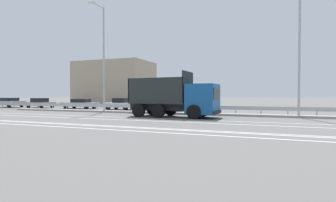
% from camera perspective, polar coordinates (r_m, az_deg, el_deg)
% --- Properties ---
extents(ground_plane, '(320.00, 320.00, 0.00)m').
position_cam_1_polar(ground_plane, '(21.79, -3.04, -3.27)').
color(ground_plane, '#605E5B').
extents(lane_strip_0, '(66.76, 0.16, 0.01)m').
position_cam_1_polar(lane_strip_0, '(19.14, -0.83, -3.90)').
color(lane_strip_0, silver).
rests_on(lane_strip_0, ground_plane).
extents(lane_strip_1, '(66.76, 0.16, 0.01)m').
position_cam_1_polar(lane_strip_1, '(17.50, -3.05, -4.39)').
color(lane_strip_1, silver).
rests_on(lane_strip_1, ground_plane).
extents(lane_strip_2, '(66.76, 0.16, 0.01)m').
position_cam_1_polar(lane_strip_2, '(14.57, -8.41, -5.55)').
color(lane_strip_2, silver).
rests_on(lane_strip_2, ground_plane).
extents(lane_strip_3, '(66.76, 0.16, 0.01)m').
position_cam_1_polar(lane_strip_3, '(14.27, -9.11, -5.70)').
color(lane_strip_3, silver).
rests_on(lane_strip_3, ground_plane).
extents(lane_strip_4, '(66.76, 0.16, 0.01)m').
position_cam_1_polar(lane_strip_4, '(13.37, -11.44, -6.19)').
color(lane_strip_4, silver).
rests_on(lane_strip_4, ground_plane).
extents(median_island, '(36.72, 1.10, 0.18)m').
position_cam_1_polar(median_island, '(24.16, -0.52, -2.61)').
color(median_island, gray).
rests_on(median_island, ground_plane).
extents(median_guardrail, '(66.76, 0.09, 0.78)m').
position_cam_1_polar(median_guardrail, '(25.03, 0.30, -1.37)').
color(median_guardrail, '#9EA0A5').
rests_on(median_guardrail, ground_plane).
extents(dump_truck, '(7.22, 2.93, 3.56)m').
position_cam_1_polar(dump_truck, '(20.40, 3.51, 0.12)').
color(dump_truck, '#144C8C').
rests_on(dump_truck, ground_plane).
extents(median_road_sign, '(0.74, 0.16, 2.60)m').
position_cam_1_polar(median_road_sign, '(25.57, -7.66, 0.46)').
color(median_road_sign, white).
rests_on(median_road_sign, ground_plane).
extents(street_lamp_1, '(0.71, 2.25, 10.63)m').
position_cam_1_polar(street_lamp_1, '(27.57, -13.97, 9.77)').
color(street_lamp_1, '#ADADB2').
rests_on(street_lamp_1, ground_plane).
extents(street_lamp_2, '(0.70, 2.52, 10.47)m').
position_cam_1_polar(street_lamp_2, '(22.55, 26.75, 11.46)').
color(street_lamp_2, '#ADADB2').
rests_on(street_lamp_2, ground_plane).
extents(parked_car_0, '(4.84, 2.29, 1.35)m').
position_cam_1_polar(parked_car_0, '(43.54, -31.35, -0.25)').
color(parked_car_0, '#A3A3A8').
rests_on(parked_car_0, ground_plane).
extents(parked_car_1, '(4.05, 2.16, 1.34)m').
position_cam_1_polar(parked_car_1, '(39.42, -26.07, -0.38)').
color(parked_car_1, gray).
rests_on(parked_car_1, ground_plane).
extents(parked_car_2, '(4.95, 2.16, 1.25)m').
position_cam_1_polar(parked_car_2, '(35.27, -18.56, -0.53)').
color(parked_car_2, '#A3A3A8').
rests_on(parked_car_2, ground_plane).
extents(parked_car_3, '(3.84, 1.96, 1.38)m').
position_cam_1_polar(parked_car_3, '(31.55, -10.22, -0.61)').
color(parked_car_3, silver).
rests_on(parked_car_3, ground_plane).
extents(parked_car_4, '(4.48, 2.17, 1.18)m').
position_cam_1_polar(parked_car_4, '(28.99, -0.53, -0.89)').
color(parked_car_4, '#B27A14').
rests_on(parked_car_4, ground_plane).
extents(background_building_0, '(12.79, 8.25, 7.60)m').
position_cam_1_polar(background_building_0, '(47.96, -11.52, 3.74)').
color(background_building_0, tan).
rests_on(background_building_0, ground_plane).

